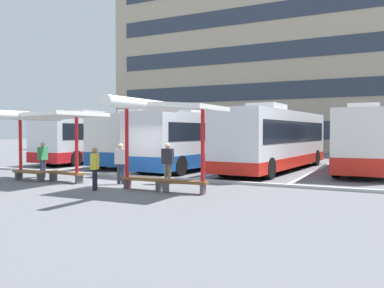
% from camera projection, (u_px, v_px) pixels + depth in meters
% --- Properties ---
extents(ground_plane, '(160.00, 160.00, 0.00)m').
position_uv_depth(ground_plane, '(122.00, 182.00, 17.27)').
color(ground_plane, slate).
extents(terminal_building, '(43.56, 11.89, 23.65)m').
position_uv_depth(terminal_building, '(297.00, 61.00, 47.30)').
color(terminal_building, tan).
rests_on(terminal_building, ground).
extents(coach_bus_0, '(2.76, 10.80, 3.58)m').
position_uv_depth(coach_bus_0, '(99.00, 138.00, 28.92)').
color(coach_bus_0, silver).
rests_on(coach_bus_0, ground).
extents(coach_bus_1, '(3.36, 10.31, 3.51)m').
position_uv_depth(coach_bus_1, '(146.00, 140.00, 26.51)').
color(coach_bus_1, silver).
rests_on(coach_bus_1, ground).
extents(coach_bus_2, '(3.37, 12.13, 3.53)m').
position_uv_depth(coach_bus_2, '(202.00, 140.00, 24.06)').
color(coach_bus_2, silver).
rests_on(coach_bus_2, ground).
extents(coach_bus_3, '(3.38, 11.94, 3.62)m').
position_uv_depth(coach_bus_3, '(276.00, 140.00, 22.54)').
color(coach_bus_3, silver).
rests_on(coach_bus_3, ground).
extents(coach_bus_4, '(2.84, 10.71, 3.57)m').
position_uv_depth(coach_bus_4, '(364.00, 141.00, 21.83)').
color(coach_bus_4, silver).
rests_on(coach_bus_4, ground).
extents(lane_stripe_0, '(0.16, 14.00, 0.01)m').
position_uv_depth(lane_stripe_0, '(74.00, 161.00, 29.85)').
color(lane_stripe_0, white).
rests_on(lane_stripe_0, ground).
extents(lane_stripe_1, '(0.16, 14.00, 0.01)m').
position_uv_depth(lane_stripe_1, '(122.00, 163.00, 27.91)').
color(lane_stripe_1, white).
rests_on(lane_stripe_1, ground).
extents(lane_stripe_2, '(0.16, 14.00, 0.01)m').
position_uv_depth(lane_stripe_2, '(176.00, 165.00, 25.97)').
color(lane_stripe_2, white).
rests_on(lane_stripe_2, ground).
extents(lane_stripe_3, '(0.16, 14.00, 0.01)m').
position_uv_depth(lane_stripe_3, '(240.00, 168.00, 24.03)').
color(lane_stripe_3, white).
rests_on(lane_stripe_3, ground).
extents(lane_stripe_4, '(0.16, 14.00, 0.01)m').
position_uv_depth(lane_stripe_4, '(314.00, 171.00, 22.09)').
color(lane_stripe_4, white).
rests_on(lane_stripe_4, ground).
extents(waiting_shelter_0, '(4.33, 5.20, 3.00)m').
position_uv_depth(waiting_shelter_0, '(42.00, 117.00, 17.23)').
color(waiting_shelter_0, red).
rests_on(waiting_shelter_0, ground).
extents(bench_0, '(1.66, 0.43, 0.45)m').
position_uv_depth(bench_0, '(29.00, 173.00, 17.80)').
color(bench_0, brown).
rests_on(bench_0, ground).
extents(bench_1, '(2.01, 0.65, 0.45)m').
position_uv_depth(bench_1, '(66.00, 174.00, 17.30)').
color(bench_1, brown).
rests_on(bench_1, ground).
extents(waiting_shelter_1, '(4.19, 4.49, 3.32)m').
position_uv_depth(waiting_shelter_1, '(159.00, 108.00, 14.34)').
color(waiting_shelter_1, red).
rests_on(waiting_shelter_1, ground).
extents(bench_2, '(1.72, 0.43, 0.45)m').
position_uv_depth(bench_2, '(143.00, 181.00, 15.11)').
color(bench_2, brown).
rests_on(bench_2, ground).
extents(bench_3, '(1.73, 0.62, 0.45)m').
position_uv_depth(bench_3, '(184.00, 184.00, 14.20)').
color(bench_3, brown).
rests_on(bench_3, ground).
extents(platform_kerb, '(44.00, 0.24, 0.12)m').
position_uv_depth(platform_kerb, '(144.00, 177.00, 18.74)').
color(platform_kerb, '#ADADA8').
rests_on(platform_kerb, ground).
extents(waiting_passenger_0, '(0.53, 0.41, 1.68)m').
position_uv_depth(waiting_passenger_0, '(121.00, 161.00, 16.67)').
color(waiting_passenger_0, '#33384C').
rests_on(waiting_passenger_0, ground).
extents(waiting_passenger_1, '(0.29, 0.51, 1.67)m').
position_uv_depth(waiting_passenger_1, '(43.00, 157.00, 19.10)').
color(waiting_passenger_1, '#33384C').
rests_on(waiting_passenger_1, ground).
extents(waiting_passenger_2, '(0.50, 0.26, 1.69)m').
position_uv_depth(waiting_passenger_2, '(168.00, 160.00, 16.74)').
color(waiting_passenger_2, brown).
rests_on(waiting_passenger_2, ground).
extents(waiting_passenger_3, '(0.39, 0.51, 1.59)m').
position_uv_depth(waiting_passenger_3, '(95.00, 166.00, 14.87)').
color(waiting_passenger_3, black).
rests_on(waiting_passenger_3, ground).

